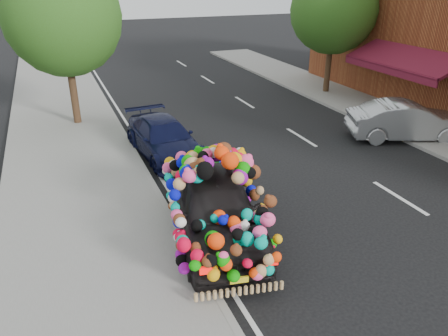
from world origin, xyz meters
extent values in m
plane|color=black|center=(0.00, 0.00, 0.00)|extent=(100.00, 100.00, 0.00)
cube|color=gray|center=(-4.30, 0.00, 0.06)|extent=(4.00, 60.00, 0.12)
cube|color=gray|center=(-2.35, 0.00, 0.07)|extent=(0.15, 60.00, 0.13)
cube|color=gray|center=(8.20, 3.00, 0.06)|extent=(3.00, 40.00, 0.12)
cube|color=#5C1123|center=(8.70, 6.00, 2.35)|extent=(1.62, 5.20, 0.75)
cube|color=#5C1123|center=(7.95, 6.00, 1.95)|extent=(0.06, 5.20, 0.35)
cylinder|color=#332114|center=(-3.80, 9.50, 1.36)|extent=(0.28, 0.28, 2.73)
sphere|color=#2E5316|center=(-3.80, 9.50, 4.03)|extent=(4.20, 4.20, 4.20)
cylinder|color=#332114|center=(8.00, 10.00, 1.32)|extent=(0.28, 0.28, 2.64)
sphere|color=#2E5316|center=(8.00, 10.00, 3.90)|extent=(4.00, 4.00, 4.00)
imported|color=black|center=(-1.60, 0.13, 0.75)|extent=(2.50, 4.63, 1.50)
cube|color=red|center=(-2.57, -1.95, 0.78)|extent=(0.23, 0.10, 0.14)
cube|color=red|center=(-1.39, -2.16, 0.78)|extent=(0.23, 0.10, 0.14)
cube|color=yellow|center=(-1.98, -2.06, 0.48)|extent=(0.34, 0.10, 0.12)
imported|color=black|center=(-1.44, 5.22, 0.59)|extent=(2.03, 4.23, 1.19)
imported|color=#9EA0A5|center=(6.95, 3.48, 0.68)|extent=(4.35, 2.85, 1.35)
camera|label=1|loc=(-4.58, -7.78, 5.51)|focal=35.00mm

